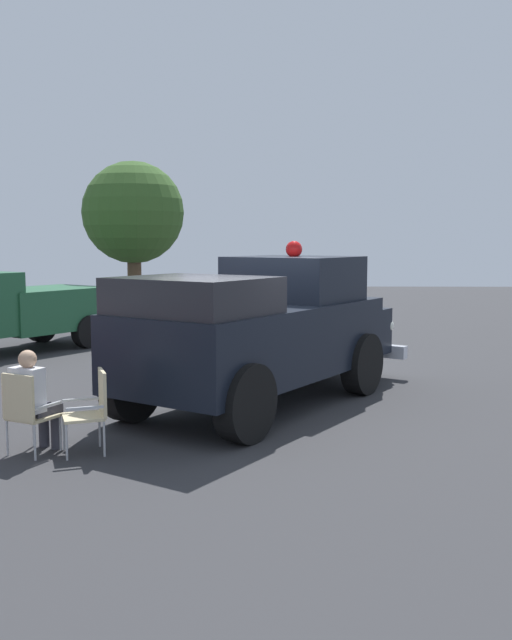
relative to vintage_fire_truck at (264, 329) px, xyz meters
name	(u,v)px	position (x,y,z in m)	size (l,w,h in m)	color
ground_plane	(236,415)	(0.75, -0.41, -1.20)	(60.00, 60.00, 0.00)	#333335
vintage_fire_truck	(264,329)	(0.00, 0.00, 0.00)	(6.19, 5.00, 2.59)	black
parked_pickup	(7,311)	(-4.99, -6.00, -0.21)	(4.99, 4.17, 1.90)	black
lawn_chair_near_truck	(26,408)	(2.85, -2.83, -0.61)	(0.66, 0.65, 1.02)	#B7BABF
lawn_chair_by_car	(120,351)	(-1.63, -2.67, -0.61)	(0.69, 0.69, 1.02)	#B7BABF
lawn_chair_spare	(93,405)	(2.69, -2.06, -0.61)	(0.64, 0.64, 1.02)	#B7BABF
spectator_seated	(34,397)	(2.73, -2.77, -0.50)	(0.64, 0.56, 1.29)	#383842
oak_tree_left	(133,214)	(-9.40, -3.89, 2.17)	(2.92, 2.92, 4.86)	brown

